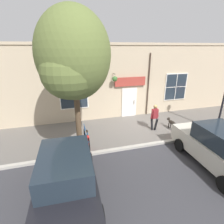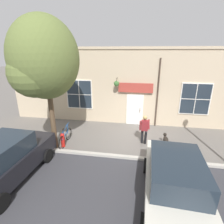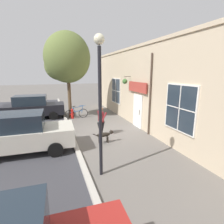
{
  "view_description": "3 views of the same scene",
  "coord_description": "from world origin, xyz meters",
  "px_view_note": "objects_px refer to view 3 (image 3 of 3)",
  "views": [
    {
      "loc": [
        9.01,
        -4.67,
        4.76
      ],
      "look_at": [
        -1.13,
        -1.8,
        0.84
      ],
      "focal_mm": 28.0,
      "sensor_mm": 36.0,
      "label": 1
    },
    {
      "loc": [
        9.06,
        0.1,
        4.78
      ],
      "look_at": [
        -0.58,
        -1.51,
        1.36
      ],
      "focal_mm": 28.0,
      "sensor_mm": 36.0,
      "label": 2
    },
    {
      "loc": [
        2.96,
        9.31,
        3.43
      ],
      "look_at": [
        -0.05,
        0.9,
        1.39
      ],
      "focal_mm": 28.0,
      "sensor_mm": 36.0,
      "label": 3
    }
  ],
  "objects_px": {
    "dog_on_leash": "(105,135)",
    "leaning_bicycle": "(77,113)",
    "parked_car_nearest_curb": "(33,107)",
    "street_tree_by_curb": "(66,59)",
    "street_lamp": "(100,87)",
    "pedestrian_walking": "(101,118)",
    "fire_hydrant": "(72,113)",
    "parked_car_mid_block": "(21,133)"
  },
  "relations": [
    {
      "from": "dog_on_leash",
      "to": "leaning_bicycle",
      "type": "height_order",
      "value": "leaning_bicycle"
    },
    {
      "from": "street_tree_by_curb",
      "to": "parked_car_mid_block",
      "type": "xyz_separation_m",
      "value": [
        2.57,
        5.52,
        -3.46
      ]
    },
    {
      "from": "pedestrian_walking",
      "to": "fire_hydrant",
      "type": "height_order",
      "value": "pedestrian_walking"
    },
    {
      "from": "parked_car_nearest_curb",
      "to": "parked_car_mid_block",
      "type": "height_order",
      "value": "same"
    },
    {
      "from": "parked_car_nearest_curb",
      "to": "fire_hydrant",
      "type": "xyz_separation_m",
      "value": [
        -2.72,
        1.05,
        -0.48
      ]
    },
    {
      "from": "street_tree_by_curb",
      "to": "parked_car_nearest_curb",
      "type": "distance_m",
      "value": 4.31
    },
    {
      "from": "street_tree_by_curb",
      "to": "parked_car_nearest_curb",
      "type": "height_order",
      "value": "street_tree_by_curb"
    },
    {
      "from": "pedestrian_walking",
      "to": "leaning_bicycle",
      "type": "xyz_separation_m",
      "value": [
        0.73,
        -4.18,
        -0.58
      ]
    },
    {
      "from": "pedestrian_walking",
      "to": "leaning_bicycle",
      "type": "height_order",
      "value": "pedestrian_walking"
    },
    {
      "from": "pedestrian_walking",
      "to": "street_tree_by_curb",
      "type": "relative_size",
      "value": 0.26
    },
    {
      "from": "street_tree_by_curb",
      "to": "parked_car_nearest_curb",
      "type": "relative_size",
      "value": 1.44
    },
    {
      "from": "parked_car_nearest_curb",
      "to": "street_lamp",
      "type": "xyz_separation_m",
      "value": [
        -2.7,
        8.94,
        2.1
      ]
    },
    {
      "from": "leaning_bicycle",
      "to": "parked_car_mid_block",
      "type": "xyz_separation_m",
      "value": [
        3.12,
        5.08,
        0.5
      ]
    },
    {
      "from": "fire_hydrant",
      "to": "parked_car_mid_block",
      "type": "bearing_deg",
      "value": 61.26
    },
    {
      "from": "street_tree_by_curb",
      "to": "parked_car_mid_block",
      "type": "relative_size",
      "value": 1.44
    },
    {
      "from": "parked_car_mid_block",
      "to": "fire_hydrant",
      "type": "xyz_separation_m",
      "value": [
        -2.79,
        -5.08,
        -0.48
      ]
    },
    {
      "from": "dog_on_leash",
      "to": "parked_car_mid_block",
      "type": "bearing_deg",
      "value": -3.44
    },
    {
      "from": "street_tree_by_curb",
      "to": "leaning_bicycle",
      "type": "height_order",
      "value": "street_tree_by_curb"
    },
    {
      "from": "fire_hydrant",
      "to": "street_tree_by_curb",
      "type": "bearing_deg",
      "value": -63.82
    },
    {
      "from": "parked_car_nearest_curb",
      "to": "fire_hydrant",
      "type": "distance_m",
      "value": 2.95
    },
    {
      "from": "leaning_bicycle",
      "to": "street_tree_by_curb",
      "type": "bearing_deg",
      "value": -38.66
    },
    {
      "from": "dog_on_leash",
      "to": "parked_car_mid_block",
      "type": "relative_size",
      "value": 0.25
    },
    {
      "from": "dog_on_leash",
      "to": "street_lamp",
      "type": "height_order",
      "value": "street_lamp"
    },
    {
      "from": "street_tree_by_curb",
      "to": "parked_car_nearest_curb",
      "type": "xyz_separation_m",
      "value": [
        2.5,
        -0.62,
        -3.46
      ]
    },
    {
      "from": "pedestrian_walking",
      "to": "dog_on_leash",
      "type": "distance_m",
      "value": 1.25
    },
    {
      "from": "street_lamp",
      "to": "fire_hydrant",
      "type": "distance_m",
      "value": 8.3
    },
    {
      "from": "parked_car_nearest_curb",
      "to": "pedestrian_walking",
      "type": "bearing_deg",
      "value": 125.83
    },
    {
      "from": "street_lamp",
      "to": "parked_car_nearest_curb",
      "type": "bearing_deg",
      "value": -73.19
    },
    {
      "from": "dog_on_leash",
      "to": "parked_car_nearest_curb",
      "type": "xyz_separation_m",
      "value": [
        3.63,
        -6.36,
        0.46
      ]
    },
    {
      "from": "street_tree_by_curb",
      "to": "parked_car_mid_block",
      "type": "distance_m",
      "value": 7.0
    },
    {
      "from": "street_tree_by_curb",
      "to": "leaning_bicycle",
      "type": "xyz_separation_m",
      "value": [
        -0.55,
        0.44,
        -3.96
      ]
    },
    {
      "from": "leaning_bicycle",
      "to": "fire_hydrant",
      "type": "relative_size",
      "value": 2.26
    },
    {
      "from": "leaning_bicycle",
      "to": "fire_hydrant",
      "type": "bearing_deg",
      "value": -0.5
    },
    {
      "from": "pedestrian_walking",
      "to": "parked_car_mid_block",
      "type": "bearing_deg",
      "value": 13.17
    },
    {
      "from": "leaning_bicycle",
      "to": "parked_car_nearest_curb",
      "type": "xyz_separation_m",
      "value": [
        3.05,
        -1.06,
        0.5
      ]
    },
    {
      "from": "parked_car_mid_block",
      "to": "fire_hydrant",
      "type": "bearing_deg",
      "value": -118.74
    },
    {
      "from": "dog_on_leash",
      "to": "leaning_bicycle",
      "type": "xyz_separation_m",
      "value": [
        0.58,
        -5.3,
        -0.04
      ]
    },
    {
      "from": "leaning_bicycle",
      "to": "street_lamp",
      "type": "height_order",
      "value": "street_lamp"
    },
    {
      "from": "street_tree_by_curb",
      "to": "parked_car_nearest_curb",
      "type": "bearing_deg",
      "value": -13.86
    },
    {
      "from": "street_tree_by_curb",
      "to": "street_lamp",
      "type": "relative_size",
      "value": 1.39
    },
    {
      "from": "dog_on_leash",
      "to": "street_lamp",
      "type": "xyz_separation_m",
      "value": [
        0.93,
        2.58,
        2.56
      ]
    },
    {
      "from": "dog_on_leash",
      "to": "leaning_bicycle",
      "type": "distance_m",
      "value": 5.34
    }
  ]
}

